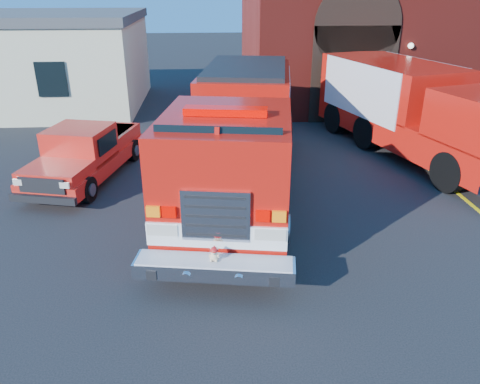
{
  "coord_description": "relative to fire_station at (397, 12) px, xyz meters",
  "views": [
    {
      "loc": [
        -0.65,
        -10.73,
        5.58
      ],
      "look_at": [
        0.0,
        -1.2,
        1.3
      ],
      "focal_mm": 35.0,
      "sensor_mm": 36.0,
      "label": 1
    }
  ],
  "objects": [
    {
      "name": "parking_stripe_far",
      "position": [
        -2.49,
        -6.98,
        -4.25
      ],
      "size": [
        0.12,
        3.0,
        0.01
      ],
      "primitive_type": "cube",
      "color": "yellow",
      "rests_on": "ground"
    },
    {
      "name": "fire_station",
      "position": [
        0.0,
        0.0,
        0.0
      ],
      "size": [
        15.2,
        10.2,
        8.45
      ],
      "color": "maroon",
      "rests_on": "ground"
    },
    {
      "name": "parking_stripe_near",
      "position": [
        -2.49,
        -12.98,
        -4.25
      ],
      "size": [
        0.12,
        3.0,
        0.01
      ],
      "primitive_type": "cube",
      "color": "yellow",
      "rests_on": "ground"
    },
    {
      "name": "secondary_truck",
      "position": [
        -2.49,
        -9.28,
        -2.62
      ],
      "size": [
        5.3,
        9.67,
        3.0
      ],
      "color": "black",
      "rests_on": "ground"
    },
    {
      "name": "ground",
      "position": [
        -8.99,
        -13.98,
        -4.25
      ],
      "size": [
        100.0,
        100.0,
        0.0
      ],
      "primitive_type": "plane",
      "color": "black",
      "rests_on": "ground"
    },
    {
      "name": "side_building",
      "position": [
        -17.99,
        -0.99,
        -2.05
      ],
      "size": [
        10.2,
        8.2,
        4.35
      ],
      "color": "beige",
      "rests_on": "ground"
    },
    {
      "name": "parking_stripe_mid",
      "position": [
        -2.49,
        -9.98,
        -4.25
      ],
      "size": [
        0.12,
        3.0,
        0.01
      ],
      "primitive_type": "cube",
      "color": "yellow",
      "rests_on": "ground"
    },
    {
      "name": "fire_engine",
      "position": [
        -8.79,
        -12.01,
        -2.59
      ],
      "size": [
        4.49,
        10.76,
        3.21
      ],
      "color": "black",
      "rests_on": "ground"
    },
    {
      "name": "pickup_truck",
      "position": [
        -13.44,
        -10.84,
        -3.45
      ],
      "size": [
        2.99,
        5.44,
        1.69
      ],
      "color": "black",
      "rests_on": "ground"
    }
  ]
}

